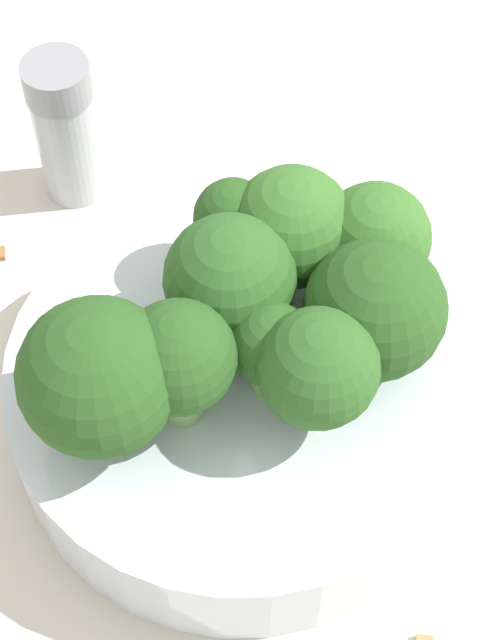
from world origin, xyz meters
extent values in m
plane|color=beige|center=(0.00, 0.00, 0.00)|extent=(3.00, 3.00, 0.00)
cylinder|color=silver|center=(0.00, 0.00, 0.02)|extent=(0.19, 0.19, 0.05)
cylinder|color=#7A9E5B|center=(-0.02, -0.07, 0.06)|extent=(0.01, 0.01, 0.02)
sphere|color=#386B28|center=(-0.02, -0.07, 0.08)|extent=(0.05, 0.05, 0.05)
cylinder|color=#84AD66|center=(0.01, 0.03, 0.06)|extent=(0.03, 0.03, 0.03)
sphere|color=#28511E|center=(0.01, 0.03, 0.08)|extent=(0.04, 0.04, 0.04)
cylinder|color=#8EB770|center=(-0.01, 0.00, 0.06)|extent=(0.02, 0.02, 0.03)
sphere|color=#28511E|center=(-0.01, 0.00, 0.08)|extent=(0.03, 0.03, 0.03)
cylinder|color=#84AD66|center=(-0.04, -0.04, 0.06)|extent=(0.02, 0.02, 0.02)
sphere|color=#28511E|center=(-0.04, -0.04, 0.08)|extent=(0.06, 0.06, 0.06)
cylinder|color=#7A9E5B|center=(0.02, 0.05, 0.06)|extent=(0.02, 0.02, 0.03)
sphere|color=#28511E|center=(0.02, 0.05, 0.08)|extent=(0.06, 0.06, 0.06)
cylinder|color=#8EB770|center=(0.01, -0.05, 0.06)|extent=(0.02, 0.02, 0.02)
sphere|color=#386B28|center=(0.01, -0.05, 0.08)|extent=(0.05, 0.05, 0.05)
cylinder|color=#84AD66|center=(0.03, -0.04, 0.06)|extent=(0.02, 0.02, 0.03)
sphere|color=#28511E|center=(0.03, -0.04, 0.08)|extent=(0.03, 0.03, 0.03)
cylinder|color=#7A9E5B|center=(-0.04, 0.00, 0.06)|extent=(0.01, 0.01, 0.03)
sphere|color=#2D5B23|center=(-0.04, 0.00, 0.08)|extent=(0.05, 0.05, 0.05)
cylinder|color=#8EB770|center=(0.01, -0.01, 0.06)|extent=(0.02, 0.02, 0.03)
sphere|color=#2D5B23|center=(0.01, -0.01, 0.08)|extent=(0.05, 0.05, 0.05)
cylinder|color=#B2B7BC|center=(0.15, -0.06, 0.03)|extent=(0.03, 0.03, 0.06)
cylinder|color=gray|center=(0.15, -0.06, 0.07)|extent=(0.03, 0.03, 0.02)
cube|color=#AD7F4C|center=(0.16, -0.07, 0.00)|extent=(0.01, 0.01, 0.01)
cube|color=olive|center=(0.15, 0.00, 0.00)|extent=(0.01, 0.01, 0.01)
camera|label=1|loc=(-0.14, 0.17, 0.41)|focal=60.00mm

